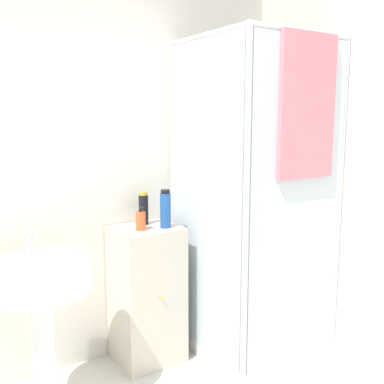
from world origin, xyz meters
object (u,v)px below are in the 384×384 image
shampoo_bottle_tall_black (144,209)px  shampoo_bottle_blue (165,209)px  sink (41,292)px  soap_dispenser (141,220)px

shampoo_bottle_tall_black → shampoo_bottle_blue: 0.17m
sink → soap_dispenser: soap_dispenser is taller
sink → shampoo_bottle_tall_black: shampoo_bottle_tall_black is taller
sink → soap_dispenser: (0.66, 0.16, 0.26)m
sink → soap_dispenser: 0.73m
soap_dispenser → shampoo_bottle_tall_black: size_ratio=0.69×
soap_dispenser → shampoo_bottle_blue: (0.16, -0.03, 0.06)m
soap_dispenser → shampoo_bottle_tall_black: bearing=55.7°
soap_dispenser → shampoo_bottle_blue: bearing=-10.4°
soap_dispenser → shampoo_bottle_tall_black: shampoo_bottle_tall_black is taller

